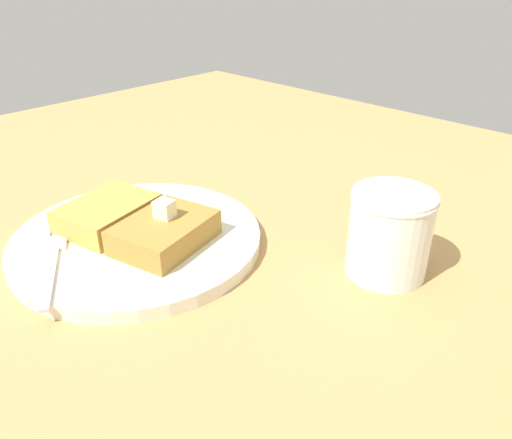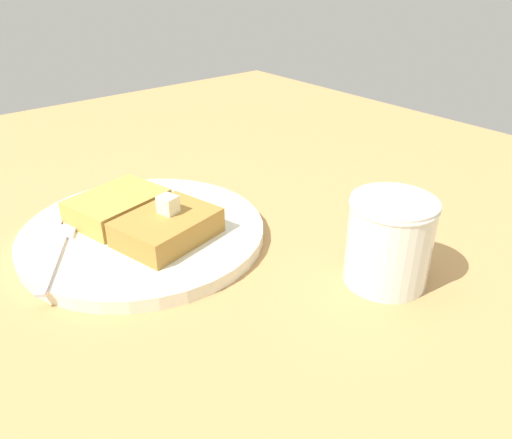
% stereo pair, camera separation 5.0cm
% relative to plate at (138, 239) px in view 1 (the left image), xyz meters
% --- Properties ---
extents(table_surface, '(1.30, 1.30, 0.02)m').
position_rel_plate_xyz_m(table_surface, '(-0.04, -0.01, -0.02)').
color(table_surface, tan).
rests_on(table_surface, ground).
extents(plate, '(0.26, 0.26, 0.01)m').
position_rel_plate_xyz_m(plate, '(0.00, 0.00, 0.00)').
color(plate, silver).
rests_on(plate, table_surface).
extents(toast_slice_left, '(0.09, 0.11, 0.03)m').
position_rel_plate_xyz_m(toast_slice_left, '(-0.04, -0.01, 0.02)').
color(toast_slice_left, '#A87934').
rests_on(toast_slice_left, plate).
extents(toast_slice_middle, '(0.09, 0.11, 0.03)m').
position_rel_plate_xyz_m(toast_slice_middle, '(0.04, 0.01, 0.02)').
color(toast_slice_middle, gold).
rests_on(toast_slice_middle, plate).
extents(butter_pat_primary, '(0.02, 0.02, 0.02)m').
position_rel_plate_xyz_m(butter_pat_primary, '(-0.03, -0.01, 0.04)').
color(butter_pat_primary, '#F6F1CA').
rests_on(butter_pat_primary, toast_slice_left).
extents(fork, '(0.14, 0.10, 0.00)m').
position_rel_plate_xyz_m(fork, '(0.02, 0.08, 0.01)').
color(fork, silver).
rests_on(fork, plate).
extents(syrup_jar, '(0.08, 0.08, 0.09)m').
position_rel_plate_xyz_m(syrup_jar, '(-0.22, -0.14, 0.03)').
color(syrup_jar, '#59280C').
rests_on(syrup_jar, table_surface).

